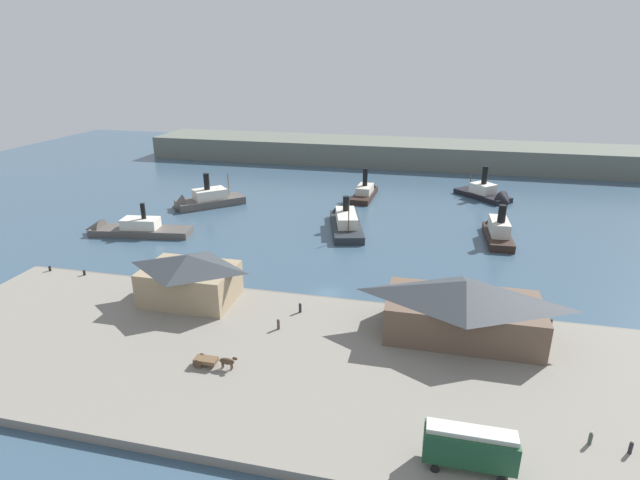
{
  "coord_description": "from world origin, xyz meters",
  "views": [
    {
      "loc": [
        16.1,
        -75.39,
        38.61
      ],
      "look_at": [
        -6.07,
        19.65,
        2.0
      ],
      "focal_mm": 28.25,
      "sensor_mm": 36.0,
      "label": 1
    }
  ],
  "objects_px": {
    "pedestrian_near_west_shed": "(300,308)",
    "ferry_near_quay": "(497,230)",
    "pedestrian_near_east_shed": "(631,448)",
    "ferry_departing_north": "(489,195)",
    "street_tram": "(470,446)",
    "pedestrian_near_cart": "(278,324)",
    "ferry_moored_west": "(345,220)",
    "mooring_post_center_west": "(551,322)",
    "ferry_approaching_west": "(203,201)",
    "horse_cart": "(213,361)",
    "pedestrian_walking_east": "(590,438)",
    "ferry_shed_west_terminal": "(190,278)",
    "ferry_outer_harbor": "(366,191)",
    "ferry_approaching_east": "(128,229)",
    "mooring_post_west": "(50,269)",
    "mooring_post_east": "(84,273)",
    "ferry_shed_customs_shed": "(463,308)"
  },
  "relations": [
    {
      "from": "pedestrian_walking_east",
      "to": "ferry_departing_north",
      "type": "xyz_separation_m",
      "value": [
        -2.45,
        96.22,
        -0.53
      ]
    },
    {
      "from": "ferry_near_quay",
      "to": "ferry_approaching_east",
      "type": "distance_m",
      "value": 82.34
    },
    {
      "from": "street_tram",
      "to": "mooring_post_center_west",
      "type": "distance_m",
      "value": 33.36
    },
    {
      "from": "horse_cart",
      "to": "pedestrian_walking_east",
      "type": "height_order",
      "value": "horse_cart"
    },
    {
      "from": "pedestrian_walking_east",
      "to": "mooring_post_east",
      "type": "bearing_deg",
      "value": 162.42
    },
    {
      "from": "ferry_departing_north",
      "to": "pedestrian_walking_east",
      "type": "bearing_deg",
      "value": -88.54
    },
    {
      "from": "ferry_approaching_west",
      "to": "ferry_departing_north",
      "type": "bearing_deg",
      "value": 18.14
    },
    {
      "from": "pedestrian_near_cart",
      "to": "ferry_departing_north",
      "type": "distance_m",
      "value": 89.0
    },
    {
      "from": "ferry_shed_west_terminal",
      "to": "pedestrian_walking_east",
      "type": "relative_size",
      "value": 9.13
    },
    {
      "from": "mooring_post_east",
      "to": "ferry_approaching_east",
      "type": "xyz_separation_m",
      "value": [
        -6.8,
        23.96,
        -0.46
      ]
    },
    {
      "from": "ferry_moored_west",
      "to": "ferry_approaching_east",
      "type": "bearing_deg",
      "value": -160.43
    },
    {
      "from": "mooring_post_west",
      "to": "ferry_moored_west",
      "type": "relative_size",
      "value": 0.04
    },
    {
      "from": "pedestrian_near_west_shed",
      "to": "ferry_near_quay",
      "type": "relative_size",
      "value": 0.1
    },
    {
      "from": "pedestrian_walking_east",
      "to": "ferry_departing_north",
      "type": "relative_size",
      "value": 0.09
    },
    {
      "from": "ferry_moored_west",
      "to": "pedestrian_near_west_shed",
      "type": "bearing_deg",
      "value": -88.42
    },
    {
      "from": "ferry_shed_customs_shed",
      "to": "pedestrian_walking_east",
      "type": "height_order",
      "value": "ferry_shed_customs_shed"
    },
    {
      "from": "pedestrian_near_east_shed",
      "to": "ferry_moored_west",
      "type": "distance_m",
      "value": 77.07
    },
    {
      "from": "ferry_approaching_west",
      "to": "ferry_outer_harbor",
      "type": "bearing_deg",
      "value": 26.67
    },
    {
      "from": "ferry_outer_harbor",
      "to": "horse_cart",
      "type": "bearing_deg",
      "value": -94.23
    },
    {
      "from": "pedestrian_walking_east",
      "to": "mooring_post_center_west",
      "type": "bearing_deg",
      "value": 88.34
    },
    {
      "from": "ferry_moored_west",
      "to": "mooring_post_center_west",
      "type": "bearing_deg",
      "value": -46.84
    },
    {
      "from": "ferry_shed_west_terminal",
      "to": "ferry_moored_west",
      "type": "xyz_separation_m",
      "value": [
        16.84,
        45.02,
        -3.7
      ]
    },
    {
      "from": "mooring_post_center_west",
      "to": "mooring_post_east",
      "type": "height_order",
      "value": "same"
    },
    {
      "from": "ferry_moored_west",
      "to": "ferry_approaching_west",
      "type": "bearing_deg",
      "value": 170.14
    },
    {
      "from": "mooring_post_west",
      "to": "ferry_departing_north",
      "type": "height_order",
      "value": "ferry_departing_north"
    },
    {
      "from": "pedestrian_walking_east",
      "to": "ferry_outer_harbor",
      "type": "xyz_separation_m",
      "value": [
        -36.27,
        92.23,
        -0.54
      ]
    },
    {
      "from": "pedestrian_near_east_shed",
      "to": "ferry_departing_north",
      "type": "bearing_deg",
      "value": 93.56
    },
    {
      "from": "horse_cart",
      "to": "pedestrian_near_cart",
      "type": "relative_size",
      "value": 3.32
    },
    {
      "from": "street_tram",
      "to": "pedestrian_near_cart",
      "type": "bearing_deg",
      "value": 141.04
    },
    {
      "from": "pedestrian_near_east_shed",
      "to": "ferry_near_quay",
      "type": "height_order",
      "value": "ferry_near_quay"
    },
    {
      "from": "ferry_shed_west_terminal",
      "to": "pedestrian_near_east_shed",
      "type": "xyz_separation_m",
      "value": [
        57.56,
        -20.41,
        -3.24
      ]
    },
    {
      "from": "ferry_moored_west",
      "to": "ferry_approaching_west",
      "type": "height_order",
      "value": "ferry_approaching_west"
    },
    {
      "from": "mooring_post_center_west",
      "to": "ferry_near_quay",
      "type": "relative_size",
      "value": 0.05
    },
    {
      "from": "pedestrian_near_cart",
      "to": "ferry_moored_west",
      "type": "bearing_deg",
      "value": 89.44
    },
    {
      "from": "horse_cart",
      "to": "mooring_post_east",
      "type": "xyz_separation_m",
      "value": [
        -34.22,
        20.67,
        -0.47
      ]
    },
    {
      "from": "pedestrian_near_west_shed",
      "to": "ferry_outer_harbor",
      "type": "bearing_deg",
      "value": 90.28
    },
    {
      "from": "mooring_post_east",
      "to": "ferry_approaching_west",
      "type": "relative_size",
      "value": 0.05
    },
    {
      "from": "pedestrian_near_west_shed",
      "to": "ferry_near_quay",
      "type": "xyz_separation_m",
      "value": [
        32.79,
        44.63,
        -0.19
      ]
    },
    {
      "from": "street_tram",
      "to": "horse_cart",
      "type": "xyz_separation_m",
      "value": [
        -30.59,
        9.82,
        -1.71
      ]
    },
    {
      "from": "pedestrian_near_cart",
      "to": "pedestrian_near_east_shed",
      "type": "relative_size",
      "value": 1.13
    },
    {
      "from": "pedestrian_near_east_shed",
      "to": "ferry_departing_north",
      "type": "xyz_separation_m",
      "value": [
        -6.02,
        96.68,
        -0.51
      ]
    },
    {
      "from": "pedestrian_near_east_shed",
      "to": "ferry_approaching_east",
      "type": "height_order",
      "value": "ferry_approaching_east"
    },
    {
      "from": "pedestrian_walking_east",
      "to": "ferry_near_quay",
      "type": "relative_size",
      "value": 0.09
    },
    {
      "from": "pedestrian_near_cart",
      "to": "pedestrian_near_east_shed",
      "type": "height_order",
      "value": "pedestrian_near_cart"
    },
    {
      "from": "street_tram",
      "to": "mooring_post_center_west",
      "type": "xyz_separation_m",
      "value": [
        12.94,
        30.67,
        -2.18
      ]
    },
    {
      "from": "pedestrian_near_east_shed",
      "to": "ferry_near_quay",
      "type": "distance_m",
      "value": 65.42
    },
    {
      "from": "pedestrian_walking_east",
      "to": "ferry_departing_north",
      "type": "bearing_deg",
      "value": 91.46
    },
    {
      "from": "pedestrian_near_east_shed",
      "to": "street_tram",
      "type": "bearing_deg",
      "value": -160.4
    },
    {
      "from": "ferry_departing_north",
      "to": "ferry_approaching_west",
      "type": "bearing_deg",
      "value": -161.86
    },
    {
      "from": "mooring_post_center_west",
      "to": "ferry_moored_west",
      "type": "height_order",
      "value": "ferry_moored_west"
    }
  ]
}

